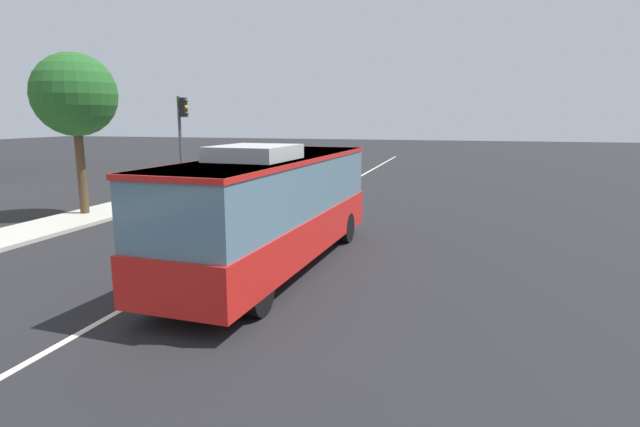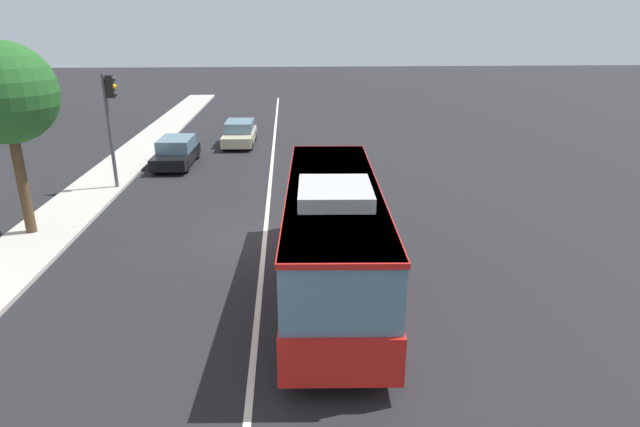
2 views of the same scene
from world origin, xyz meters
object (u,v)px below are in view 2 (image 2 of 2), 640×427
object	(u,v)px
sedan_beige	(240,133)
sedan_black_ahead	(176,152)
transit_bus	(333,231)
traffic_light_mid_block	(111,112)
street_tree_kerbside_left	(5,94)

from	to	relation	value
sedan_beige	sedan_black_ahead	bearing A→B (deg)	-29.07
transit_bus	traffic_light_mid_block	size ratio (longest dim) A/B	1.94
traffic_light_mid_block	street_tree_kerbside_left	distance (m)	5.95
transit_bus	sedan_black_ahead	bearing A→B (deg)	28.91
sedan_black_ahead	street_tree_kerbside_left	xyz separation A→B (m)	(-9.89, 3.31, 4.30)
transit_bus	traffic_light_mid_block	world-z (taller)	traffic_light_mid_block
street_tree_kerbside_left	transit_bus	bearing A→B (deg)	-114.54
sedan_black_ahead	sedan_beige	distance (m)	5.85
sedan_black_ahead	traffic_light_mid_block	size ratio (longest dim) A/B	0.87
traffic_light_mid_block	sedan_black_ahead	bearing A→B (deg)	68.97
transit_bus	sedan_beige	bearing A→B (deg)	14.90
sedan_beige	traffic_light_mid_block	world-z (taller)	traffic_light_mid_block
sedan_black_ahead	transit_bus	bearing A→B (deg)	27.43
transit_bus	sedan_black_ahead	xyz separation A→B (m)	(14.68, 7.18, -1.09)
sedan_beige	traffic_light_mid_block	xyz separation A→B (m)	(-9.37, 4.73, 2.84)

